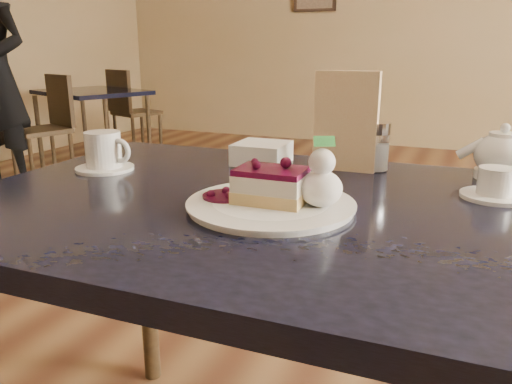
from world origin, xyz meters
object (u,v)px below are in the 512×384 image
at_px(cheesecake_slice, 271,186).
at_px(tea_set, 500,162).
at_px(bg_table_far_left, 98,158).
at_px(dessert_plate, 271,205).
at_px(coffee_set, 105,153).
at_px(main_table, 280,241).

distance_m(cheesecake_slice, tea_set, 0.54).
height_order(tea_set, bg_table_far_left, tea_set).
bearing_deg(dessert_plate, coffee_set, 165.59).
bearing_deg(main_table, tea_set, 37.42).
distance_m(dessert_plate, cheesecake_slice, 0.04).
bearing_deg(main_table, cheesecake_slice, -90.00).
xyz_separation_m(dessert_plate, bg_table_far_left, (-2.96, 2.94, -0.74)).
xyz_separation_m(dessert_plate, coffee_set, (-0.48, 0.12, 0.04)).
bearing_deg(cheesecake_slice, main_table, 90.00).
height_order(cheesecake_slice, bg_table_far_left, cheesecake_slice).
relative_size(main_table, bg_table_far_left, 0.76).
distance_m(main_table, dessert_plate, 0.11).
xyz_separation_m(main_table, dessert_plate, (0.00, -0.05, 0.09)).
relative_size(tea_set, bg_table_far_left, 0.17).
distance_m(dessert_plate, bg_table_far_left, 4.23).
distance_m(cheesecake_slice, coffee_set, 0.50).
relative_size(coffee_set, tea_set, 0.50).
bearing_deg(cheesecake_slice, bg_table_far_left, 133.71).
bearing_deg(tea_set, bg_table_far_left, 142.60).
bearing_deg(bg_table_far_left, tea_set, -17.44).
bearing_deg(tea_set, dessert_plate, -136.54).
height_order(dessert_plate, coffee_set, coffee_set).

